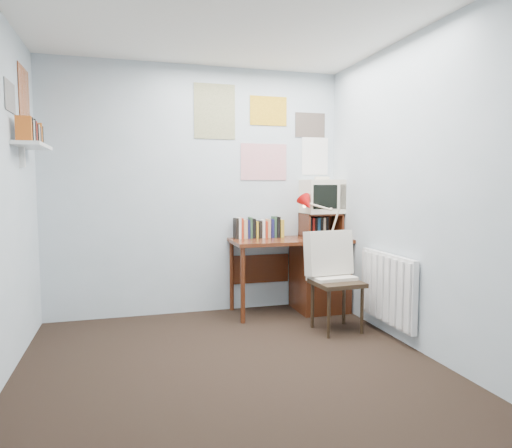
{
  "coord_description": "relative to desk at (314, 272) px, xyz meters",
  "views": [
    {
      "loc": [
        -0.7,
        -2.87,
        1.32
      ],
      "look_at": [
        0.38,
        0.93,
        0.97
      ],
      "focal_mm": 32.0,
      "sensor_mm": 36.0,
      "label": 1
    }
  ],
  "objects": [
    {
      "name": "book_row",
      "position": [
        -0.51,
        0.18,
        0.46
      ],
      "size": [
        0.6,
        0.14,
        0.22
      ],
      "primitive_type": "cube",
      "color": "#572613",
      "rests_on": "desk"
    },
    {
      "name": "radiator",
      "position": [
        0.29,
        -0.93,
        0.01
      ],
      "size": [
        0.09,
        0.8,
        0.6
      ],
      "primitive_type": "cube",
      "color": "white",
      "rests_on": "right_wall"
    },
    {
      "name": "wall_shelf",
      "position": [
        -2.57,
        -0.38,
        1.21
      ],
      "size": [
        0.2,
        0.62,
        0.24
      ],
      "primitive_type": "cube",
      "color": "white",
      "rests_on": "left_wall"
    },
    {
      "name": "desk",
      "position": [
        0.0,
        0.0,
        0.0
      ],
      "size": [
        1.2,
        0.55,
        0.76
      ],
      "color": "#572613",
      "rests_on": "ground"
    },
    {
      "name": "posters_back",
      "position": [
        -0.47,
        0.26,
        1.44
      ],
      "size": [
        1.2,
        0.01,
        0.9
      ],
      "primitive_type": "cube",
      "color": "white",
      "rests_on": "back_wall"
    },
    {
      "name": "desk_chair",
      "position": [
        -0.08,
        -0.69,
        0.03
      ],
      "size": [
        0.47,
        0.45,
        0.87
      ],
      "primitive_type": "cube",
      "rotation": [
        0.0,
        0.0,
        0.06
      ],
      "color": "black",
      "rests_on": "ground"
    },
    {
      "name": "desk_lamp",
      "position": [
        0.16,
        -0.22,
        0.56
      ],
      "size": [
        0.31,
        0.28,
        0.41
      ],
      "primitive_type": "cube",
      "rotation": [
        0.0,
        0.0,
        -0.14
      ],
      "color": "red",
      "rests_on": "desk"
    },
    {
      "name": "ground",
      "position": [
        -1.17,
        -1.48,
        -0.41
      ],
      "size": [
        3.5,
        3.5,
        0.0
      ],
      "primitive_type": "plane",
      "color": "black",
      "rests_on": "ground"
    },
    {
      "name": "posters_left",
      "position": [
        -2.67,
        -0.38,
        1.59
      ],
      "size": [
        0.01,
        0.7,
        0.6
      ],
      "primitive_type": "cube",
      "color": "white",
      "rests_on": "left_wall"
    },
    {
      "name": "right_wall",
      "position": [
        0.33,
        -1.48,
        0.84
      ],
      "size": [
        0.02,
        3.5,
        2.5
      ],
      "primitive_type": "cube",
      "color": "silver",
      "rests_on": "ground"
    },
    {
      "name": "crt_tv",
      "position": [
        0.13,
        0.13,
        0.8
      ],
      "size": [
        0.42,
        0.39,
        0.39
      ],
      "primitive_type": "cube",
      "rotation": [
        0.0,
        0.0,
        0.02
      ],
      "color": "beige",
      "rests_on": "tv_riser"
    },
    {
      "name": "back_wall",
      "position": [
        -1.17,
        0.27,
        0.84
      ],
      "size": [
        3.0,
        0.02,
        2.5
      ],
      "primitive_type": "cube",
      "color": "silver",
      "rests_on": "ground"
    },
    {
      "name": "tv_riser",
      "position": [
        0.12,
        0.11,
        0.48
      ],
      "size": [
        0.4,
        0.3,
        0.25
      ],
      "primitive_type": "cube",
      "color": "#572613",
      "rests_on": "desk"
    }
  ]
}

